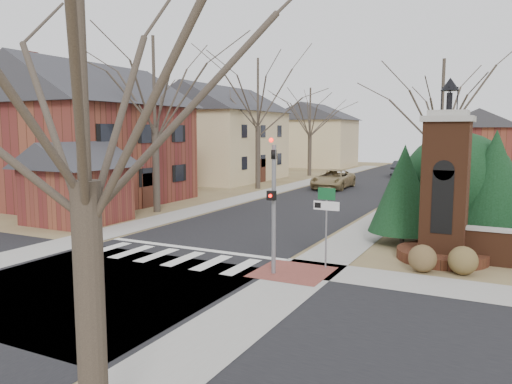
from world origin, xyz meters
The scene contains 27 objects.
ground centered at (0.00, 0.00, 0.00)m, with size 120.00×120.00×0.00m, color brown.
main_street centered at (0.00, 22.00, 0.01)m, with size 8.00×70.00×0.01m, color black.
cross_street centered at (0.00, -3.00, 0.01)m, with size 120.00×8.00×0.01m, color black.
crosswalk_zone centered at (0.00, 0.80, 0.01)m, with size 8.00×2.20×0.02m, color silver.
stop_bar centered at (0.00, 2.30, 0.01)m, with size 8.00×0.35×0.02m, color silver.
sidewalk_right_main centered at (5.20, 22.00, 0.01)m, with size 2.00×60.00×0.02m, color gray.
sidewalk_left centered at (-5.20, 22.00, 0.01)m, with size 2.00×60.00×0.02m, color gray.
curb_apron centered at (4.80, 1.00, 0.01)m, with size 2.40×2.40×0.02m, color brown.
traffic_signal_pole centered at (4.30, 0.57, 2.59)m, with size 0.28×0.41×4.50m.
sign_post centered at (5.59, 1.99, 1.95)m, with size 0.90×0.07×2.75m.
brick_gate_monument centered at (9.00, 4.99, 2.17)m, with size 3.20×3.20×6.47m.
house_brick_left centered at (-13.01, 9.99, 4.66)m, with size 9.80×11.80×9.42m.
house_stucco_left centered at (-13.50, 27.00, 4.59)m, with size 9.80×12.80×9.28m.
garage_left centered at (-8.52, 4.49, 2.24)m, with size 4.80×4.80×4.29m.
house_distant_left centered at (-12.01, 48.00, 4.25)m, with size 10.80×8.80×8.53m.
house_distant_right centered at (7.99, 47.99, 3.65)m, with size 8.80×8.80×7.30m.
evergreen_near centered at (7.20, 7.00, 2.30)m, with size 2.80×2.80×4.10m.
evergreen_mid centered at (10.50, 8.20, 2.60)m, with size 3.40×3.40×4.70m.
evergreen_mass centered at (9.00, 9.50, 2.40)m, with size 4.80×4.80×4.80m, color black.
bare_tree_0 centered at (-7.00, 9.00, 7.70)m, with size 8.05×8.05×11.15m.
bare_tree_1 centered at (-7.00, 22.00, 8.03)m, with size 8.40×8.40×11.64m.
bare_tree_2 centered at (-7.50, 35.00, 7.03)m, with size 7.35×7.35×10.19m.
bare_tree_3 centered at (7.50, 16.00, 6.69)m, with size 7.00×7.00×9.70m.
pickup_truck centered at (-1.60, 24.80, 0.76)m, with size 2.53×5.48×1.52m, color #927C4F.
distant_car centered at (1.60, 37.84, 0.82)m, with size 1.75×5.00×1.65m, color #303237.
dry_shrub_left centered at (8.60, 3.00, 0.46)m, with size 0.92×0.92×0.92m, color brown.
dry_shrub_right centered at (9.82, 3.28, 0.47)m, with size 0.94×0.94×0.94m, color brown.
Camera 1 is at (10.94, -13.79, 4.64)m, focal length 35.00 mm.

